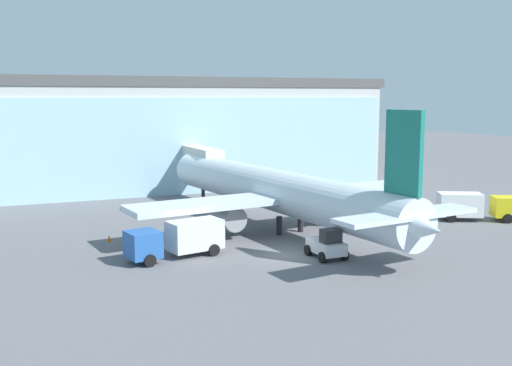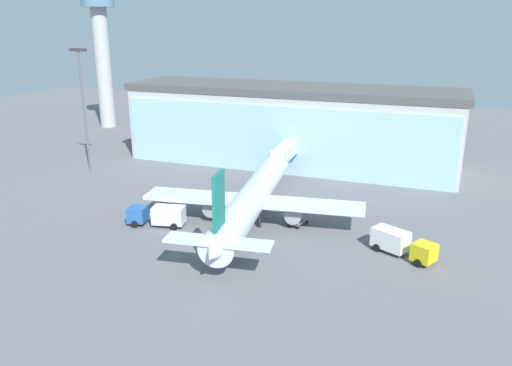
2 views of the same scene
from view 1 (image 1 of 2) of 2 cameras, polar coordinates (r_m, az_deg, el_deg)
ground at (r=45.41m, az=2.66°, el=-6.92°), size 240.00×240.00×0.00m
terminal_building at (r=79.65m, az=-9.49°, el=4.73°), size 60.36×16.83×14.20m
jet_bridge at (r=71.25m, az=-5.72°, el=2.41°), size 2.48×12.67×6.02m
airplane at (r=53.75m, az=2.01°, el=-0.79°), size 28.70×39.17×11.00m
catering_truck at (r=44.87m, az=-7.38°, el=-5.23°), size 7.58×3.58×2.65m
fuel_truck at (r=61.25m, az=20.06°, el=-2.02°), size 7.48×5.38×2.65m
baggage_cart at (r=57.23m, az=7.17°, el=-3.26°), size 2.26×3.12×1.50m
pushback_tug at (r=44.74m, az=6.78°, el=-5.91°), size 2.20×3.23×2.30m
safety_cone_nose at (r=48.21m, az=6.83°, el=-5.73°), size 0.36×0.36×0.55m
safety_cone_wingtip at (r=51.00m, az=-13.81°, el=-5.13°), size 0.36×0.36×0.55m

